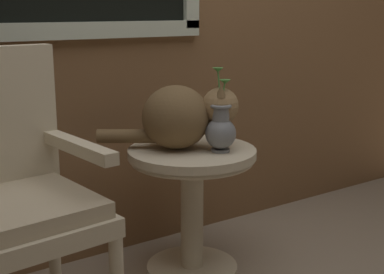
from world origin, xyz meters
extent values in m
cube|color=beige|center=(-0.18, 0.66, 1.02)|extent=(1.01, 0.03, 0.07)
cylinder|color=beige|center=(0.05, 0.29, 0.01)|extent=(0.39, 0.39, 0.03)
cylinder|color=beige|center=(0.05, 0.29, 0.27)|extent=(0.10, 0.10, 0.49)
cylinder|color=beige|center=(0.05, 0.29, 0.53)|extent=(0.53, 0.53, 0.03)
torus|color=beige|center=(0.05, 0.29, 0.51)|extent=(0.51, 0.51, 0.02)
cylinder|color=beige|center=(-0.55, 0.32, 0.22)|extent=(0.04, 0.04, 0.44)
cube|color=beige|center=(-0.74, 0.08, 0.47)|extent=(0.53, 0.52, 0.06)
cube|color=#BBA98B|center=(-0.74, 0.08, 0.53)|extent=(0.49, 0.48, 0.05)
cube|color=beige|center=(-0.53, 0.11, 0.68)|extent=(0.09, 0.44, 0.04)
ellipsoid|color=brown|center=(0.00, 0.34, 0.68)|extent=(0.38, 0.37, 0.26)
sphere|color=olive|center=(0.15, 0.24, 0.73)|extent=(0.15, 0.15, 0.15)
cone|color=brown|center=(0.13, 0.20, 0.79)|extent=(0.05, 0.05, 0.05)
cone|color=brown|center=(0.17, 0.27, 0.79)|extent=(0.05, 0.05, 0.05)
cylinder|color=brown|center=(-0.17, 0.45, 0.60)|extent=(0.24, 0.19, 0.06)
cylinder|color=slate|center=(0.12, 0.19, 0.56)|extent=(0.07, 0.07, 0.01)
ellipsoid|color=slate|center=(0.12, 0.19, 0.62)|extent=(0.12, 0.12, 0.12)
cylinder|color=slate|center=(0.12, 0.19, 0.70)|extent=(0.07, 0.07, 0.06)
torus|color=slate|center=(0.12, 0.19, 0.74)|extent=(0.09, 0.09, 0.02)
cylinder|color=#47893D|center=(0.14, 0.20, 0.78)|extent=(0.03, 0.02, 0.09)
cone|color=#47893D|center=(0.15, 0.21, 0.83)|extent=(0.04, 0.04, 0.02)
cylinder|color=#47893D|center=(0.13, 0.21, 0.81)|extent=(0.02, 0.04, 0.14)
cone|color=#47893D|center=(0.13, 0.23, 0.87)|extent=(0.04, 0.04, 0.02)
camera|label=1|loc=(-1.17, -1.50, 1.11)|focal=50.89mm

